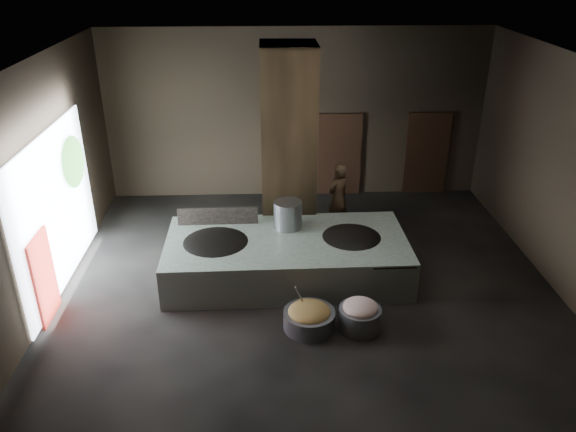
{
  "coord_description": "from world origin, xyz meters",
  "views": [
    {
      "loc": [
        -0.8,
        -9.96,
        6.32
      ],
      "look_at": [
        -0.37,
        0.47,
        1.25
      ],
      "focal_mm": 35.0,
      "sensor_mm": 36.0,
      "label": 1
    }
  ],
  "objects_px": {
    "hearth_platform": "(287,257)",
    "stock_pot": "(288,216)",
    "cook": "(338,198)",
    "veg_basin": "(309,320)",
    "meat_basin": "(360,318)",
    "wok_right": "(351,241)",
    "wok_left": "(216,246)"
  },
  "relations": [
    {
      "from": "wok_right",
      "to": "cook",
      "type": "xyz_separation_m",
      "value": [
        -0.04,
        2.02,
        0.09
      ]
    },
    {
      "from": "wok_right",
      "to": "stock_pot",
      "type": "distance_m",
      "value": 1.44
    },
    {
      "from": "stock_pot",
      "to": "wok_left",
      "type": "bearing_deg",
      "value": -158.2
    },
    {
      "from": "wok_right",
      "to": "cook",
      "type": "height_order",
      "value": "cook"
    },
    {
      "from": "wok_left",
      "to": "cook",
      "type": "xyz_separation_m",
      "value": [
        2.76,
        2.12,
        0.09
      ]
    },
    {
      "from": "veg_basin",
      "to": "meat_basin",
      "type": "distance_m",
      "value": 0.92
    },
    {
      "from": "cook",
      "to": "stock_pot",
      "type": "bearing_deg",
      "value": 15.26
    },
    {
      "from": "stock_pot",
      "to": "cook",
      "type": "height_order",
      "value": "cook"
    },
    {
      "from": "cook",
      "to": "hearth_platform",
      "type": "bearing_deg",
      "value": 22.59
    },
    {
      "from": "hearth_platform",
      "to": "meat_basin",
      "type": "relative_size",
      "value": 6.45
    },
    {
      "from": "hearth_platform",
      "to": "cook",
      "type": "xyz_separation_m",
      "value": [
        1.31,
        2.07,
        0.41
      ]
    },
    {
      "from": "wok_left",
      "to": "cook",
      "type": "distance_m",
      "value": 3.48
    },
    {
      "from": "hearth_platform",
      "to": "stock_pot",
      "type": "relative_size",
      "value": 7.67
    },
    {
      "from": "wok_left",
      "to": "meat_basin",
      "type": "relative_size",
      "value": 2.03
    },
    {
      "from": "wok_left",
      "to": "wok_right",
      "type": "height_order",
      "value": "wok_left"
    },
    {
      "from": "veg_basin",
      "to": "cook",
      "type": "bearing_deg",
      "value": 76.01
    },
    {
      "from": "wok_left",
      "to": "veg_basin",
      "type": "xyz_separation_m",
      "value": [
        1.79,
        -1.78,
        -0.58
      ]
    },
    {
      "from": "hearth_platform",
      "to": "wok_right",
      "type": "height_order",
      "value": "wok_right"
    },
    {
      "from": "stock_pot",
      "to": "meat_basin",
      "type": "bearing_deg",
      "value": -63.55
    },
    {
      "from": "meat_basin",
      "to": "stock_pot",
      "type": "bearing_deg",
      "value": 116.45
    },
    {
      "from": "veg_basin",
      "to": "hearth_platform",
      "type": "bearing_deg",
      "value": 100.55
    },
    {
      "from": "cook",
      "to": "meat_basin",
      "type": "distance_m",
      "value": 3.99
    },
    {
      "from": "stock_pot",
      "to": "meat_basin",
      "type": "height_order",
      "value": "stock_pot"
    },
    {
      "from": "meat_basin",
      "to": "wok_left",
      "type": "bearing_deg",
      "value": 146.04
    },
    {
      "from": "hearth_platform",
      "to": "meat_basin",
      "type": "height_order",
      "value": "hearth_platform"
    },
    {
      "from": "meat_basin",
      "to": "veg_basin",
      "type": "bearing_deg",
      "value": 177.32
    },
    {
      "from": "stock_pot",
      "to": "cook",
      "type": "xyz_separation_m",
      "value": [
        1.26,
        1.52,
        -0.29
      ]
    },
    {
      "from": "cook",
      "to": "wok_right",
      "type": "bearing_deg",
      "value": 56.0
    },
    {
      "from": "wok_right",
      "to": "stock_pot",
      "type": "xyz_separation_m",
      "value": [
        -1.3,
        0.5,
        0.38
      ]
    },
    {
      "from": "wok_left",
      "to": "stock_pot",
      "type": "xyz_separation_m",
      "value": [
        1.5,
        0.6,
        0.38
      ]
    },
    {
      "from": "wok_right",
      "to": "veg_basin",
      "type": "height_order",
      "value": "wok_right"
    },
    {
      "from": "cook",
      "to": "veg_basin",
      "type": "distance_m",
      "value": 4.08
    }
  ]
}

